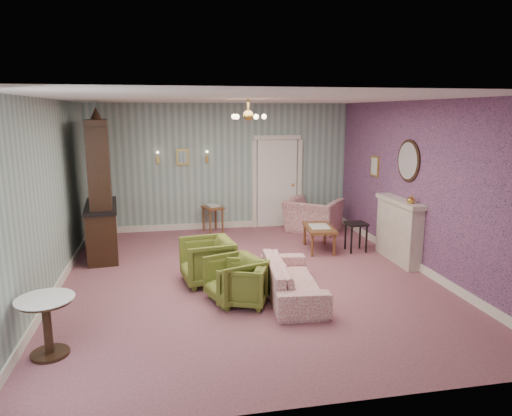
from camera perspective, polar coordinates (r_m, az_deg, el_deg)
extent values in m
plane|color=#975865|center=(7.82, -0.89, -8.56)|extent=(7.00, 7.00, 0.00)
plane|color=white|center=(7.34, -0.96, 13.20)|extent=(7.00, 7.00, 0.00)
plane|color=gray|center=(10.88, -4.16, 5.01)|extent=(6.00, 0.00, 6.00)
plane|color=gray|center=(4.13, 7.64, -6.08)|extent=(6.00, 0.00, 6.00)
plane|color=gray|center=(7.53, -24.01, 1.07)|extent=(0.00, 7.00, 7.00)
plane|color=gray|center=(8.49, 19.45, 2.51)|extent=(0.00, 7.00, 7.00)
plane|color=#C1608F|center=(8.48, 19.36, 2.50)|extent=(0.00, 7.00, 7.00)
imported|color=olive|center=(6.73, -1.55, -8.97)|extent=(0.80, 0.82, 0.67)
imported|color=olive|center=(6.82, -2.66, -8.45)|extent=(0.85, 0.88, 0.72)
imported|color=olive|center=(7.55, -5.99, -6.18)|extent=(0.83, 0.87, 0.80)
imported|color=#AB455E|center=(6.99, 4.49, -7.92)|extent=(0.70, 1.90, 0.73)
imported|color=#AB455E|center=(10.72, 6.96, -0.26)|extent=(1.37, 1.32, 1.01)
imported|color=gold|center=(8.45, 18.41, 1.04)|extent=(0.15, 0.15, 0.15)
cube|color=maroon|center=(10.57, 6.95, -0.57)|extent=(0.41, 0.28, 0.39)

